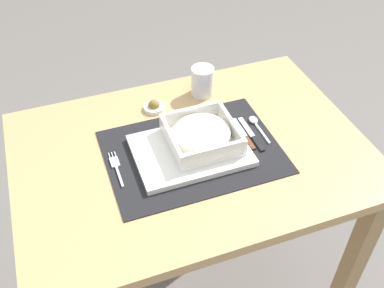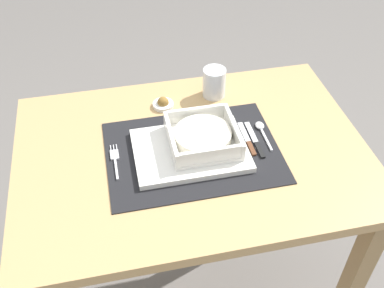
# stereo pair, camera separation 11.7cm
# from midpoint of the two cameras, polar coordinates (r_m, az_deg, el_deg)

# --- Properties ---
(dining_table) EXTENTS (0.93, 0.65, 0.74)m
(dining_table) POSITION_cam_midpoint_polar(r_m,az_deg,el_deg) (1.28, 2.62, -4.74)
(dining_table) COLOR tan
(dining_table) RESTS_ON ground
(placemat) EXTENTS (0.45, 0.33, 0.00)m
(placemat) POSITION_cam_midpoint_polar(r_m,az_deg,el_deg) (1.19, 2.81, -1.14)
(placemat) COLOR black
(placemat) RESTS_ON dining_table
(serving_plate) EXTENTS (0.29, 0.21, 0.02)m
(serving_plate) POSITION_cam_midpoint_polar(r_m,az_deg,el_deg) (1.18, 2.61, -0.92)
(serving_plate) COLOR white
(serving_plate) RESTS_ON placemat
(porridge_bowl) EXTENTS (0.18, 0.18, 0.05)m
(porridge_bowl) POSITION_cam_midpoint_polar(r_m,az_deg,el_deg) (1.18, 4.17, 0.82)
(porridge_bowl) COLOR white
(porridge_bowl) RESTS_ON serving_plate
(fork) EXTENTS (0.02, 0.13, 0.00)m
(fork) POSITION_cam_midpoint_polar(r_m,az_deg,el_deg) (1.17, -6.85, -1.99)
(fork) COLOR silver
(fork) RESTS_ON placemat
(spoon) EXTENTS (0.02, 0.12, 0.01)m
(spoon) POSITION_cam_midpoint_polar(r_m,az_deg,el_deg) (1.27, 11.30, 1.80)
(spoon) COLOR silver
(spoon) RESTS_ON placemat
(butter_knife) EXTENTS (0.01, 0.14, 0.01)m
(butter_knife) POSITION_cam_midpoint_polar(r_m,az_deg,el_deg) (1.23, 10.71, 0.16)
(butter_knife) COLOR black
(butter_knife) RESTS_ON placemat
(bread_knife) EXTENTS (0.01, 0.13, 0.01)m
(bread_knife) POSITION_cam_midpoint_polar(r_m,az_deg,el_deg) (1.23, 9.73, 0.31)
(bread_knife) COLOR #59331E
(bread_knife) RESTS_ON placemat
(drinking_glass) EXTENTS (0.07, 0.07, 0.09)m
(drinking_glass) POSITION_cam_midpoint_polar(r_m,az_deg,el_deg) (1.36, 5.27, 7.41)
(drinking_glass) COLOR white
(drinking_glass) RESTS_ON dining_table
(condiment_saucer) EXTENTS (0.06, 0.06, 0.03)m
(condiment_saucer) POSITION_cam_midpoint_polar(r_m,az_deg,el_deg) (1.33, -1.14, 4.98)
(condiment_saucer) COLOR white
(condiment_saucer) RESTS_ON dining_table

